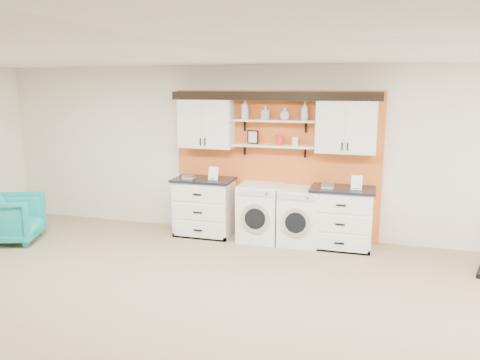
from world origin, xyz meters
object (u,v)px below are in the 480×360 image
(washer, at_px, (260,212))
(armchair, at_px, (12,219))
(base_cabinet_left, at_px, (204,207))
(base_cabinet_right, at_px, (342,218))
(dryer, at_px, (299,216))

(washer, bearing_deg, armchair, -162.63)
(base_cabinet_left, relative_size, base_cabinet_right, 1.02)
(washer, relative_size, armchair, 1.11)
(washer, xyz_separation_m, armchair, (-3.81, -1.19, -0.08))
(base_cabinet_right, distance_m, dryer, 0.66)
(dryer, xyz_separation_m, armchair, (-4.44, -1.19, -0.07))
(armchair, bearing_deg, base_cabinet_right, -96.88)
(base_cabinet_right, height_order, washer, base_cabinet_right)
(dryer, bearing_deg, washer, 180.00)
(base_cabinet_left, xyz_separation_m, base_cabinet_right, (2.26, 0.00, -0.01))
(base_cabinet_left, relative_size, armchair, 1.19)
(base_cabinet_right, xyz_separation_m, armchair, (-5.10, -1.19, -0.10))
(base_cabinet_left, distance_m, washer, 0.97)
(base_cabinet_left, height_order, base_cabinet_right, base_cabinet_left)
(base_cabinet_right, distance_m, washer, 1.29)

